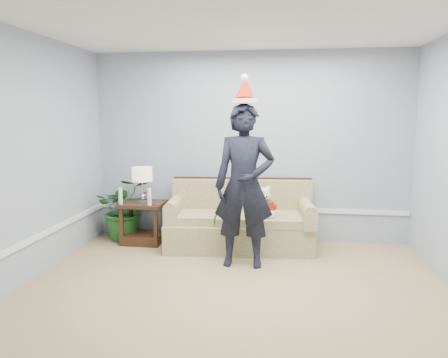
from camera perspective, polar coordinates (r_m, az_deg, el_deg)
room_shell at (r=3.80m, az=0.44°, el=1.46°), size 4.54×5.04×2.74m
wainscot_trim at (r=5.36m, az=-10.57°, el=-6.44°), size 4.49×4.99×0.06m
sofa at (r=6.03m, az=2.08°, el=-5.83°), size 2.03×0.99×0.92m
side_table at (r=6.35m, az=-10.51°, el=-6.18°), size 0.62×0.52×0.59m
table_lamp at (r=6.18m, az=-10.65°, el=0.43°), size 0.28×0.28×0.50m
candle_pair at (r=6.10m, az=-11.57°, el=-2.31°), size 0.47×0.06×0.24m
houseplant at (r=6.55m, az=-12.76°, el=-3.73°), size 1.06×1.00×0.92m
man at (r=5.18m, az=2.67°, el=-0.90°), size 0.71×0.47×1.95m
santa_hat at (r=5.14m, az=2.77°, el=11.42°), size 0.29×0.32×0.34m
teddy_bear at (r=5.72m, az=5.21°, el=-3.50°), size 0.33×0.33×0.42m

